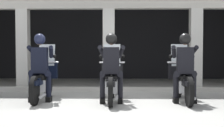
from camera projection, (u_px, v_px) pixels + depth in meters
ground_plane at (114, 87)px, 10.95m from camera, size 80.00×80.00×0.00m
station_building at (111, 29)px, 12.46m from camera, size 11.56×4.38×3.03m
kerb_strip at (108, 89)px, 9.84m from camera, size 11.06×0.24×0.12m
motorcycle_left at (43, 79)px, 8.18m from camera, size 0.62×2.04×1.35m
police_officer_left at (40, 61)px, 7.88m from camera, size 0.63×0.61×1.58m
motorcycle_center at (112, 80)px, 7.95m from camera, size 0.62×2.04×1.35m
police_officer_center at (111, 62)px, 7.65m from camera, size 0.63×0.61×1.58m
motorcycle_right at (182, 80)px, 7.99m from camera, size 0.62×2.04×1.35m
police_officer_right at (185, 62)px, 7.68m from camera, size 0.63×0.61×1.58m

